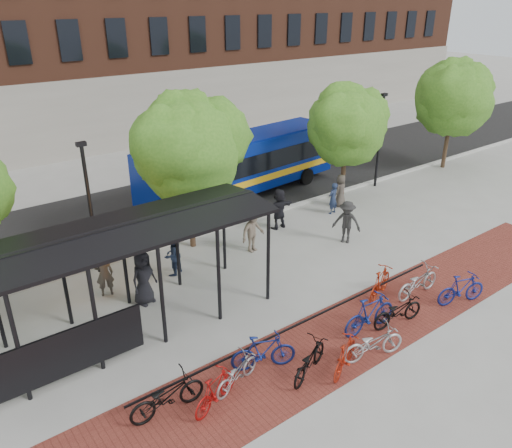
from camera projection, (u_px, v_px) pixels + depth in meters
ground at (297, 255)px, 20.56m from camera, size 160.00×160.00×0.00m
asphalt_street at (197, 198)px, 26.37m from camera, size 160.00×8.00×0.01m
curb at (241, 222)px, 23.44m from camera, size 160.00×0.25×0.12m
brick_strip at (354, 332)px, 15.83m from camera, size 24.00×3.00×0.01m
bike_rack_rail at (304, 333)px, 15.77m from camera, size 12.00×0.05×0.95m
bus_shelter at (101, 249)px, 14.51m from camera, size 10.60×3.07×3.60m
tree_b at (189, 143)px, 19.55m from camera, size 5.15×4.20×6.47m
tree_c at (348, 122)px, 24.65m from camera, size 4.66×3.80×5.92m
tree_d at (454, 94)px, 29.42m from camera, size 5.39×4.40×6.55m
lamp_post_left at (90, 206)px, 18.20m from camera, size 0.35×0.20×5.12m
lamp_post_right at (380, 138)px, 26.97m from camera, size 0.35×0.20×5.12m
bus at (241, 162)px, 26.11m from camera, size 11.88×3.71×3.16m
bike_0 at (167, 396)px, 12.54m from camera, size 2.06×0.79×1.07m
bike_1 at (216, 390)px, 12.76m from camera, size 1.76×1.04×1.02m
bike_2 at (237, 373)px, 13.44m from camera, size 1.81×1.07×0.90m
bike_3 at (263, 352)px, 14.05m from camera, size 1.94×1.26×1.13m
bike_4 at (309, 360)px, 13.86m from camera, size 1.97×1.31×0.98m
bike_5 at (345, 355)px, 14.00m from camera, size 1.76×1.14×1.03m
bike_6 at (373, 343)px, 14.49m from camera, size 2.09×1.18×1.04m
bike_7 at (370, 314)px, 15.63m from camera, size 2.13×0.72×1.26m
bike_8 at (398, 311)px, 15.99m from camera, size 2.03×0.96×1.02m
bike_9 at (380, 283)px, 17.48m from camera, size 1.91×1.11×1.11m
bike_10 at (418, 282)px, 17.56m from camera, size 2.08×0.74×1.09m
bike_11 at (461, 289)px, 17.09m from camera, size 1.96×1.10×1.13m
pedestrian_0 at (143, 278)px, 16.96m from camera, size 1.10×0.88×1.97m
pedestrian_1 at (104, 274)px, 17.46m from camera, size 0.72×0.58×1.71m
pedestrian_2 at (172, 255)px, 18.79m from camera, size 1.01×0.93×1.68m
pedestrian_3 at (253, 231)px, 20.49m from camera, size 1.31×0.88×1.88m
pedestrian_5 at (279, 209)px, 22.58m from camera, size 1.76×0.57×1.89m
pedestrian_6 at (341, 191)px, 25.05m from camera, size 0.92×0.72×1.66m
pedestrian_7 at (333, 198)px, 24.21m from camera, size 0.62×0.46×1.56m
pedestrian_9 at (347, 222)px, 21.25m from camera, size 1.23×1.41×1.89m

